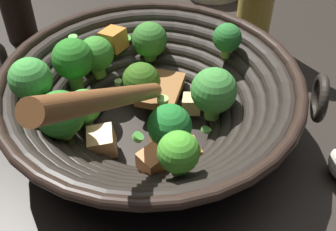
% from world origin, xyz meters
% --- Properties ---
extents(ground_plane, '(4.00, 4.00, 0.00)m').
position_xyz_m(ground_plane, '(0.00, 0.00, 0.00)').
color(ground_plane, '#28231E').
extents(wok, '(0.40, 0.38, 0.24)m').
position_xyz_m(wok, '(-0.00, 0.00, 0.06)').
color(wok, black).
rests_on(wok, ground).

